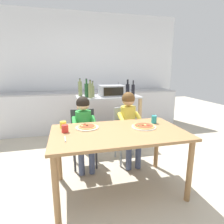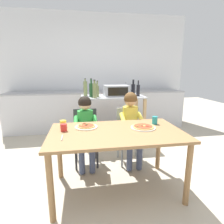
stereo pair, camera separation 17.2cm
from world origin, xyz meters
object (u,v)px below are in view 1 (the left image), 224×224
Objects in this scene: bottle_slim_sauce at (80,89)px; dining_chair_left at (84,133)px; bottle_tall_green_wine at (87,90)px; drinking_cup_red at (65,129)px; child_in_green_shirt at (84,124)px; drinking_cup_teal at (154,119)px; bottle_clear_vinegar at (90,90)px; dining_table at (118,139)px; bottle_dark_olive_oil at (133,90)px; bottle_brown_beer at (93,91)px; child_in_yellow_shirt at (129,120)px; toaster_oven at (111,91)px; drinking_cup_yellow at (63,125)px; pizza_plate_white at (144,126)px; dining_chair_right at (126,130)px; bottle_squat_spirits at (128,88)px; kitchen_island_cart at (108,112)px; pizza_plate_cream at (87,127)px; serving_spoon at (65,139)px.

bottle_slim_sauce is 1.01m from dining_chair_left.
drinking_cup_red is (-0.38, -1.28, -0.28)m from bottle_tall_green_wine.
drinking_cup_teal is (0.85, -0.40, 0.12)m from child_in_green_shirt.
bottle_clear_vinegar is 0.21× the size of dining_table.
bottle_dark_olive_oil is at bearing 45.33° from drinking_cup_red.
bottle_clear_vinegar reaches higher than bottle_brown_beer.
dining_chair_left is at bearing 167.99° from child_in_yellow_shirt.
dining_chair_left is at bearing -101.49° from bottle_tall_green_wine.
toaster_oven is at bearing -9.48° from bottle_slim_sauce.
drinking_cup_red is at bearing -82.61° from drinking_cup_yellow.
pizza_plate_white is at bearing -68.72° from bottle_tall_green_wine.
pizza_plate_white is at bearing -68.80° from bottle_clear_vinegar.
bottle_brown_beer is 0.89× the size of bottle_slim_sauce.
drinking_cup_red is at bearing -146.53° from dining_chair_right.
child_in_yellow_shirt is at bearing -62.54° from bottle_brown_beer.
bottle_brown_beer reaches higher than dining_table.
dining_chair_right is at bearing -1.81° from dining_chair_left.
bottle_squat_spirits is 1.10m from dining_chair_right.
toaster_oven is 0.46m from bottle_clear_vinegar.
toaster_oven is 4.61× the size of drinking_cup_teal.
dining_chair_left is 0.21m from child_in_green_shirt.
dining_chair_left is at bearing 114.38° from dining_table.
bottle_dark_olive_oil is at bearing -1.50° from bottle_brown_beer.
bottle_tall_green_wine is 0.89m from child_in_green_shirt.
kitchen_island_cart is 0.78× the size of dining_table.
bottle_clear_vinegar is 0.95× the size of bottle_tall_green_wine.
kitchen_island_cart is 1.42× the size of dining_chair_left.
toaster_oven reaches higher than child_in_yellow_shirt.
bottle_slim_sauce reaches higher than drinking_cup_red.
bottle_dark_olive_oil reaches higher than drinking_cup_teal.
pizza_plate_white is 2.91× the size of drinking_cup_teal.
toaster_oven is 1.58× the size of pizza_plate_white.
drinking_cup_yellow is at bearing -139.08° from bottle_dark_olive_oil.
bottle_squat_spirits is 1.01× the size of bottle_dark_olive_oil.
pizza_plate_white is (-0.00, -0.52, 0.06)m from child_in_yellow_shirt.
kitchen_island_cart is 0.51m from bottle_brown_beer.
bottle_slim_sauce is 1.03m from child_in_green_shirt.
pizza_plate_cream is at bearing -101.61° from bottle_brown_beer.
bottle_dark_olive_oil reaches higher than serving_spoon.
bottle_tall_green_wine is at bearing 80.26° from child_in_green_shirt.
dining_chair_right is (0.52, -0.69, -0.56)m from bottle_tall_green_wine.
bottle_brown_beer is at bearing 62.75° from bottle_clear_vinegar.
bottle_brown_beer is 1.41m from pizza_plate_white.
toaster_oven reaches higher than dining_chair_right.
kitchen_island_cart is at bearing 104.33° from drinking_cup_teal.
bottle_squat_spirits is 1.60m from pizza_plate_white.
bottle_tall_green_wine is 0.19m from bottle_slim_sauce.
drinking_cup_yellow is (-0.80, -1.18, 0.15)m from kitchen_island_cart.
dining_table is (0.08, -1.37, -0.39)m from bottle_brown_beer.
dining_table is 5.52× the size of pizza_plate_cream.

